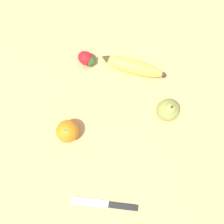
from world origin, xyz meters
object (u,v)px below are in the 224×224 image
object	(u,v)px
banana	(133,66)
paring_knife	(107,204)
orange	(68,131)
strawberry	(87,59)
pear	(168,110)

from	to	relation	value
banana	paring_knife	size ratio (longest dim) A/B	1.19
orange	strawberry	xyz separation A→B (m)	(-0.18, -0.16, -0.01)
pear	paring_knife	bearing A→B (deg)	20.17
banana	strawberry	xyz separation A→B (m)	(0.10, -0.11, -0.00)
banana	paring_knife	xyz separation A→B (m)	(0.31, 0.29, -0.02)
orange	strawberry	size ratio (longest dim) A/B	0.93
orange	strawberry	world-z (taller)	orange
pear	paring_knife	xyz separation A→B (m)	(0.31, 0.11, -0.03)
orange	paring_knife	distance (m)	0.24
paring_knife	strawberry	bearing A→B (deg)	15.01
orange	strawberry	bearing A→B (deg)	-138.38
pear	strawberry	distance (m)	0.30
banana	strawberry	distance (m)	0.15
banana	paring_knife	bearing A→B (deg)	95.43
paring_knife	orange	bearing A→B (deg)	35.70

